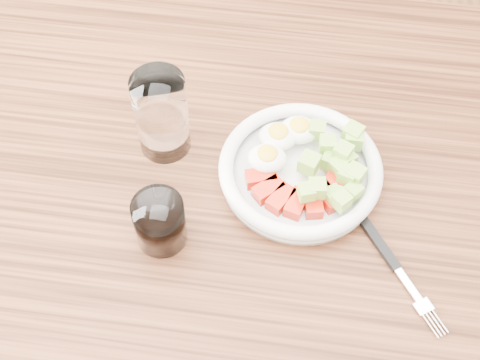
% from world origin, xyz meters
% --- Properties ---
extents(dining_table, '(1.50, 0.90, 0.77)m').
position_xyz_m(dining_table, '(0.00, 0.00, 0.67)').
color(dining_table, brown).
rests_on(dining_table, ground).
extents(bowl, '(0.23, 0.23, 0.06)m').
position_xyz_m(bowl, '(0.07, 0.05, 0.79)').
color(bowl, white).
rests_on(bowl, dining_table).
extents(fork, '(0.12, 0.17, 0.01)m').
position_xyz_m(fork, '(0.20, -0.07, 0.77)').
color(fork, black).
rests_on(fork, dining_table).
extents(water_glass, '(0.08, 0.08, 0.13)m').
position_xyz_m(water_glass, '(-0.13, 0.08, 0.84)').
color(water_glass, white).
rests_on(water_glass, dining_table).
extents(coffee_glass, '(0.07, 0.07, 0.08)m').
position_xyz_m(coffee_glass, '(-0.10, -0.08, 0.81)').
color(coffee_glass, white).
rests_on(coffee_glass, dining_table).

